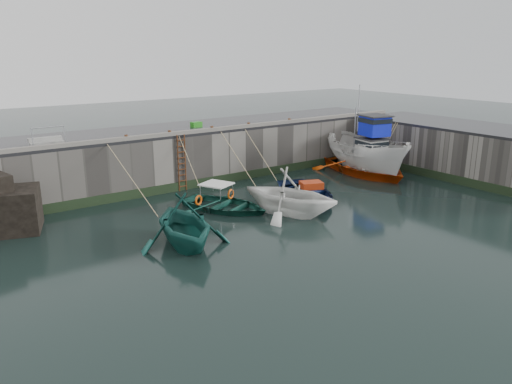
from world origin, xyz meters
TOP-DOWN VIEW (x-y plane):
  - ground at (0.00, 0.00)m, footprint 120.00×120.00m
  - quay_back at (0.00, 12.50)m, footprint 30.00×5.00m
  - quay_right at (14.50, 2.50)m, footprint 5.00×15.00m
  - road_back at (0.00, 12.50)m, footprint 30.00×5.00m
  - road_right at (14.50, 2.50)m, footprint 5.00×15.00m
  - kerb_back at (0.00, 10.15)m, footprint 30.00×0.30m
  - algae_back at (0.00, 9.96)m, footprint 30.00×0.08m
  - algae_right at (11.96, 2.50)m, footprint 0.08×15.00m
  - ladder at (-2.00, 9.91)m, footprint 0.51×0.08m
  - boat_near_white at (-5.74, 2.59)m, footprint 4.80×5.30m
  - boat_near_white_rope at (-5.74, 7.54)m, footprint 0.04×5.56m
  - boat_near_blue at (-1.89, 5.57)m, footprint 4.98×5.63m
  - boat_near_blue_rope at (-1.89, 9.03)m, footprint 0.04×3.24m
  - boat_near_blacktrim at (0.31, 3.16)m, footprint 5.84×6.19m
  - boat_near_blacktrim_rope at (0.31, 7.83)m, footprint 0.04×5.06m
  - boat_near_navy at (2.51, 4.51)m, footprint 5.61×6.52m
  - boat_near_navy_rope at (2.51, 8.50)m, footprint 0.04×3.96m
  - boat_far_white at (9.49, 6.59)m, footprint 4.32×7.98m
  - boat_far_orange at (9.49, 6.75)m, footprint 6.16×7.85m
  - fish_crate at (0.20, 12.12)m, footprint 0.71×0.48m
  - railing at (-8.75, 11.25)m, footprint 1.60×1.05m
  - bollard_a at (-5.00, 10.25)m, footprint 0.18×0.18m
  - bollard_b at (-2.50, 10.25)m, footprint 0.18×0.18m
  - bollard_c at (0.20, 10.25)m, footprint 0.18×0.18m
  - bollard_d at (2.80, 10.25)m, footprint 0.18×0.18m
  - bollard_e at (6.00, 10.25)m, footprint 0.18×0.18m

SIDE VIEW (x-z plane):
  - ground at x=0.00m, z-range 0.00..0.00m
  - boat_near_white at x=-5.74m, z-range -1.22..1.22m
  - boat_near_white_rope at x=-5.74m, z-range -1.55..1.55m
  - boat_near_blue at x=-1.89m, z-range -0.48..0.48m
  - boat_near_blue_rope at x=-1.89m, z-range -1.55..1.55m
  - boat_near_blacktrim at x=0.31m, z-range -1.29..1.29m
  - boat_near_blacktrim_rope at x=0.31m, z-range -1.55..1.55m
  - boat_near_navy at x=2.51m, z-range -0.57..0.57m
  - boat_near_navy_rope at x=2.51m, z-range -1.55..1.55m
  - algae_back at x=0.00m, z-range 0.00..0.50m
  - algae_right at x=11.96m, z-range 0.00..0.50m
  - boat_far_orange at x=9.49m, z-range -1.76..2.71m
  - boat_far_white at x=9.49m, z-range -1.74..4.18m
  - quay_back at x=0.00m, z-range 0.00..3.00m
  - quay_right at x=14.50m, z-range 0.00..3.00m
  - ladder at x=-2.00m, z-range -0.01..3.19m
  - road_back at x=0.00m, z-range 3.00..3.16m
  - road_right at x=14.50m, z-range 3.00..3.16m
  - kerb_back at x=0.00m, z-range 3.16..3.36m
  - bollard_a at x=-5.00m, z-range 3.16..3.44m
  - bollard_b at x=-2.50m, z-range 3.16..3.44m
  - bollard_c at x=0.20m, z-range 3.16..3.44m
  - bollard_d at x=2.80m, z-range 3.16..3.44m
  - bollard_e at x=6.00m, z-range 3.16..3.44m
  - fish_crate at x=0.20m, z-range 3.16..3.47m
  - railing at x=-8.75m, z-range 2.86..3.86m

